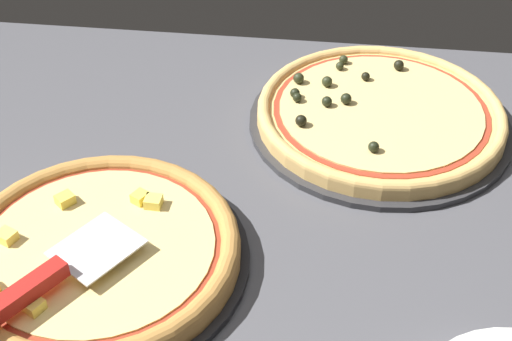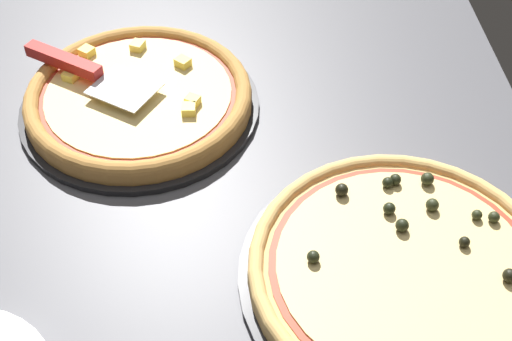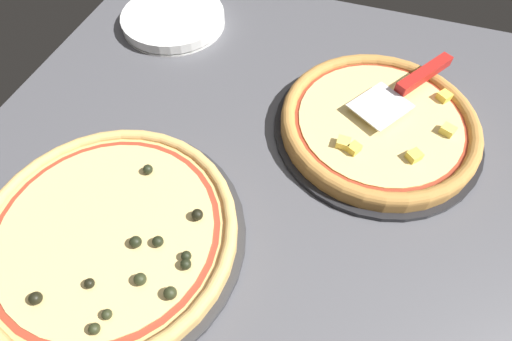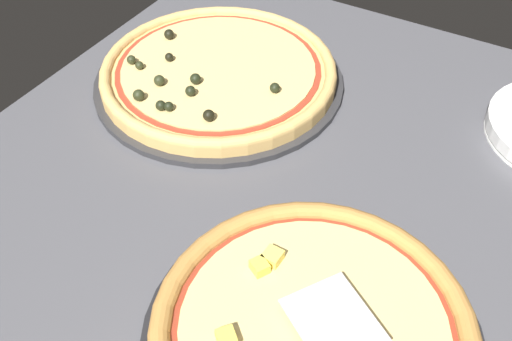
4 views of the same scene
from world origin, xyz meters
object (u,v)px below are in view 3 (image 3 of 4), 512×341
(pizza_back, at_px, (108,232))
(serving_spatula, at_px, (414,81))
(plate_stack, at_px, (173,19))
(pizza_front, at_px, (379,123))

(pizza_back, xyz_separation_m, serving_spatula, (-0.40, -0.45, 0.03))
(plate_stack, bearing_deg, serving_spatula, 171.11)
(pizza_front, height_order, serving_spatula, serving_spatula)
(pizza_front, height_order, pizza_back, pizza_back)
(pizza_front, distance_m, serving_spatula, 0.11)
(serving_spatula, relative_size, plate_stack, 0.96)
(pizza_front, distance_m, plate_stack, 0.53)
(pizza_front, bearing_deg, serving_spatula, -114.41)
(pizza_back, relative_size, plate_stack, 1.66)
(serving_spatula, bearing_deg, plate_stack, -8.89)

